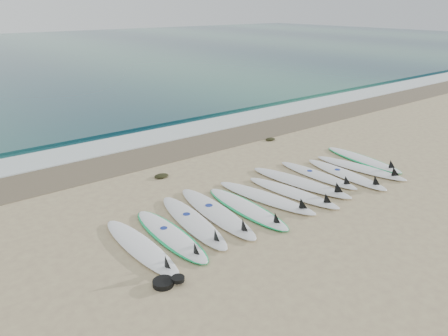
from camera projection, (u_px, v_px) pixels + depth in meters
ground at (276, 196)px, 9.51m from camera, size 120.00×120.00×0.00m
wet_sand_band at (175, 149)px, 12.51m from camera, size 120.00×1.80×0.01m
foam_band at (150, 138)px, 13.53m from camera, size 120.00×1.40×0.04m
wave_crest at (128, 127)px, 14.62m from camera, size 120.00×1.00×0.10m
surfboard_0 at (142, 248)px, 7.41m from camera, size 0.50×2.39×0.31m
surfboard_1 at (171, 235)px, 7.81m from camera, size 0.65×2.37×0.30m
surfboard_2 at (194, 222)px, 8.26m from camera, size 0.86×2.56×0.32m
surfboard_3 at (218, 213)px, 8.61m from camera, size 0.84×2.71×0.34m
surfboard_4 at (247, 208)px, 8.83m from camera, size 0.66×2.43×0.31m
surfboard_5 at (268, 198)px, 9.28m from camera, size 0.95×2.56×0.32m
surfboard_6 at (294, 193)px, 9.53m from camera, size 0.79×2.43×0.31m
surfboard_7 at (302, 182)px, 10.06m from camera, size 0.94×2.72×0.34m
surfboard_8 at (319, 175)px, 10.50m from camera, size 0.49×2.31×0.30m
surfboard_9 at (347, 174)px, 10.54m from camera, size 0.73×2.49×0.31m
surfboard_10 at (362, 168)px, 10.95m from camera, size 0.79×2.49×0.31m
surfboard_11 at (364, 160)px, 11.57m from camera, size 0.84×2.49×0.31m
seaweed_near at (161, 176)px, 10.51m from camera, size 0.36×0.28×0.07m
seaweed_far at (270, 139)px, 13.34m from camera, size 0.33×0.26×0.06m
leash_coil at (167, 282)px, 6.50m from camera, size 0.46×0.36×0.11m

